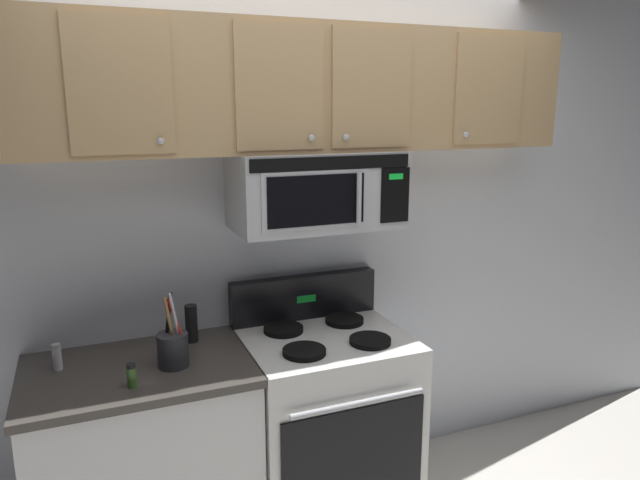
# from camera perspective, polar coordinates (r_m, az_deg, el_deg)

# --- Properties ---
(back_wall) EXTENTS (5.20, 0.10, 2.70)m
(back_wall) POSITION_cam_1_polar(r_m,az_deg,el_deg) (2.97, -2.19, 1.20)
(back_wall) COLOR silver
(back_wall) RESTS_ON ground_plane
(stove_range) EXTENTS (0.76, 0.69, 1.12)m
(stove_range) POSITION_cam_1_polar(r_m,az_deg,el_deg) (2.96, 0.51, -17.13)
(stove_range) COLOR white
(stove_range) RESTS_ON ground_plane
(over_range_microwave) EXTENTS (0.76, 0.43, 0.35)m
(over_range_microwave) POSITION_cam_1_polar(r_m,az_deg,el_deg) (2.70, -0.41, 4.88)
(over_range_microwave) COLOR #B7BABF
(upper_cabinets) EXTENTS (2.50, 0.36, 0.55)m
(upper_cabinets) POSITION_cam_1_polar(r_m,az_deg,el_deg) (2.70, -0.68, 14.45)
(upper_cabinets) COLOR tan
(counter_segment) EXTENTS (0.93, 0.65, 0.90)m
(counter_segment) POSITION_cam_1_polar(r_m,az_deg,el_deg) (2.81, -16.60, -19.96)
(counter_segment) COLOR silver
(counter_segment) RESTS_ON ground_plane
(utensil_crock_charcoal) EXTENTS (0.13, 0.13, 0.32)m
(utensil_crock_charcoal) POSITION_cam_1_polar(r_m,az_deg,el_deg) (2.53, -14.10, -10.13)
(utensil_crock_charcoal) COLOR #2D2D33
(utensil_crock_charcoal) RESTS_ON counter_segment
(salt_shaker) EXTENTS (0.04, 0.04, 0.11)m
(salt_shaker) POSITION_cam_1_polar(r_m,az_deg,el_deg) (2.66, -24.17, -10.33)
(salt_shaker) COLOR white
(salt_shaker) RESTS_ON counter_segment
(pepper_mill) EXTENTS (0.06, 0.06, 0.17)m
(pepper_mill) POSITION_cam_1_polar(r_m,az_deg,el_deg) (2.75, -12.38, -7.92)
(pepper_mill) COLOR black
(pepper_mill) RESTS_ON counter_segment
(spice_jar) EXTENTS (0.04, 0.04, 0.10)m
(spice_jar) POSITION_cam_1_polar(r_m,az_deg,el_deg) (2.41, -17.81, -12.42)
(spice_jar) COLOR #4C7F33
(spice_jar) RESTS_ON counter_segment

